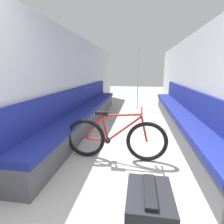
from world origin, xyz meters
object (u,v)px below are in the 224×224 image
Objects in this scene: bench_seat_row_left at (86,113)px; luggage_bag at (148,217)px; bicycle at (115,139)px; grab_pole_near at (138,79)px; bench_seat_row_right at (180,116)px.

luggage_bag is at bearing -64.67° from bench_seat_row_left.
bench_seat_row_left is 2.00m from bicycle.
bench_seat_row_left is 2.79m from grab_pole_near.
grab_pole_near is 4.46× the size of luggage_bag.
bench_seat_row_right reaches higher than bicycle.
luggage_bag is (-0.91, -3.10, -0.08)m from bench_seat_row_right.
bench_seat_row_right reaches higher than luggage_bag.
bench_seat_row_right is 11.35× the size of luggage_bag.
bench_seat_row_left is 1.00× the size of bench_seat_row_right.
bench_seat_row_right is (2.38, 0.00, 0.00)m from bench_seat_row_left.
bench_seat_row_left is 3.51× the size of bicycle.
bench_seat_row_left and bench_seat_row_right have the same top height.
bench_seat_row_right is 2.20m from bicycle.
bench_seat_row_right is 2.70m from grab_pole_near.
bicycle is 0.73× the size of grab_pole_near.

